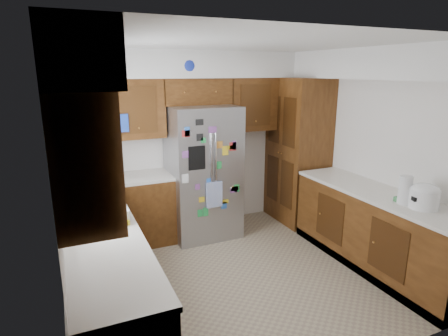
{
  "coord_description": "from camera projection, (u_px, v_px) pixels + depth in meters",
  "views": [
    {
      "loc": [
        -1.73,
        -3.43,
        2.24
      ],
      "look_at": [
        -0.06,
        0.35,
        1.17
      ],
      "focal_mm": 30.0,
      "sensor_mm": 36.0,
      "label": 1
    }
  ],
  "objects": [
    {
      "name": "fridge",
      "position": [
        203.0,
        172.0,
        5.12
      ],
      "size": [
        0.9,
        0.79,
        1.8
      ],
      "color": "#949499",
      "rests_on": "ground"
    },
    {
      "name": "floor",
      "position": [
        241.0,
        273.0,
        4.28
      ],
      "size": [
        3.6,
        3.6,
        0.0
      ],
      "primitive_type": "plane",
      "color": "tan",
      "rests_on": "ground"
    },
    {
      "name": "paper_towel",
      "position": [
        405.0,
        190.0,
        3.81
      ],
      "size": [
        0.13,
        0.13,
        0.3
      ],
      "primitive_type": "cylinder",
      "color": "white",
      "rests_on": "right_counter_run"
    },
    {
      "name": "rice_cooker",
      "position": [
        425.0,
        195.0,
        3.69
      ],
      "size": [
        0.29,
        0.28,
        0.25
      ],
      "color": "white",
      "rests_on": "right_counter_run"
    },
    {
      "name": "sink_assembly",
      "position": [
        96.0,
        208.0,
        3.53
      ],
      "size": [
        0.52,
        0.74,
        0.37
      ],
      "color": "silver",
      "rests_on": "left_counter_run"
    },
    {
      "name": "pantry",
      "position": [
        298.0,
        151.0,
        5.61
      ],
      "size": [
        0.6,
        0.9,
        2.15
      ],
      "primitive_type": "cube",
      "color": "#42230C",
      "rests_on": "ground"
    },
    {
      "name": "right_counter_run",
      "position": [
        376.0,
        233.0,
        4.34
      ],
      "size": [
        0.63,
        2.25,
        0.92
      ],
      "color": "#42230C",
      "rests_on": "ground"
    },
    {
      "name": "fridge_top_items",
      "position": [
        191.0,
        67.0,
        4.87
      ],
      "size": [
        0.5,
        0.31,
        0.31
      ],
      "color": "#1B30AD",
      "rests_on": "bridge_cabinet"
    },
    {
      "name": "left_counter_run",
      "position": [
        116.0,
        262.0,
        3.66
      ],
      "size": [
        1.36,
        3.2,
        0.92
      ],
      "color": "#42230C",
      "rests_on": "ground"
    },
    {
      "name": "left_counter_clutter",
      "position": [
        94.0,
        181.0,
        4.16
      ],
      "size": [
        0.36,
        0.85,
        0.38
      ],
      "color": "black",
      "rests_on": "left_counter_run"
    },
    {
      "name": "bridge_cabinet",
      "position": [
        196.0,
        91.0,
        5.05
      ],
      "size": [
        0.96,
        0.34,
        0.35
      ],
      "primitive_type": "cube",
      "color": "#42230C",
      "rests_on": "fridge"
    },
    {
      "name": "room_shell",
      "position": [
        220.0,
        111.0,
        4.1
      ],
      "size": [
        3.64,
        3.24,
        2.52
      ],
      "color": "white",
      "rests_on": "ground"
    }
  ]
}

